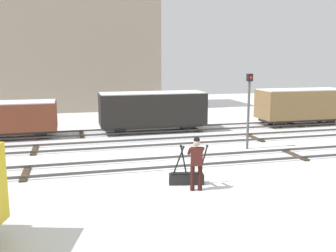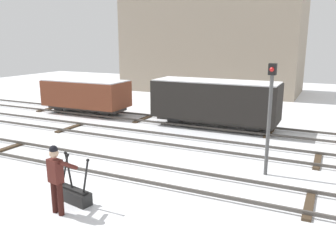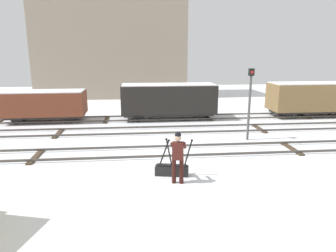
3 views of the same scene
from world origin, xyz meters
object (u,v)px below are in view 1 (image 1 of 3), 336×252
at_px(switch_lever_frame, 187,177).
at_px(signal_post, 249,103).
at_px(freight_car_near_switch, 302,104).
at_px(freight_car_mid_siding, 9,117).
at_px(freight_car_far_end, 153,109).
at_px(rail_worker, 196,160).

relative_size(switch_lever_frame, signal_post, 0.39).
xyz_separation_m(switch_lever_frame, freight_car_near_switch, (11.13, 9.94, 1.15)).
relative_size(switch_lever_frame, freight_car_mid_siding, 0.28).
xyz_separation_m(switch_lever_frame, freight_car_far_end, (0.88, 9.94, 1.15)).
xyz_separation_m(switch_lever_frame, signal_post, (4.50, 4.39, 2.03)).
bearing_deg(freight_car_mid_siding, switch_lever_frame, -54.58).
height_order(rail_worker, freight_car_far_end, freight_car_far_end).
bearing_deg(rail_worker, freight_car_near_switch, 55.73).
height_order(freight_car_mid_siding, freight_car_far_end, freight_car_far_end).
xyz_separation_m(signal_post, freight_car_far_end, (-3.62, 5.54, -0.89)).
relative_size(rail_worker, freight_car_near_switch, 0.32).
height_order(freight_car_near_switch, freight_car_mid_siding, freight_car_near_switch).
distance_m(signal_post, freight_car_mid_siding, 13.08).
bearing_deg(freight_car_near_switch, signal_post, -140.21).
relative_size(switch_lever_frame, freight_car_near_switch, 0.24).
bearing_deg(freight_car_near_switch, switch_lever_frame, -138.34).
height_order(switch_lever_frame, freight_car_mid_siding, freight_car_mid_siding).
bearing_deg(freight_car_mid_siding, rail_worker, -55.96).
bearing_deg(rail_worker, freight_car_far_end, 97.66).
height_order(switch_lever_frame, freight_car_far_end, freight_car_far_end).
distance_m(rail_worker, freight_car_far_end, 10.67).
relative_size(freight_car_mid_siding, freight_car_far_end, 0.81).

